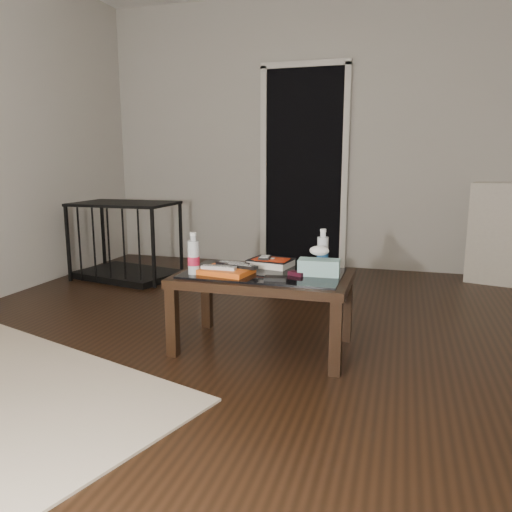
{
  "coord_description": "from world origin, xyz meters",
  "views": [
    {
      "loc": [
        0.59,
        -2.63,
        1.11
      ],
      "look_at": [
        -0.22,
        0.11,
        0.55
      ],
      "focal_mm": 35.0,
      "sensor_mm": 36.0,
      "label": 1
    }
  ],
  "objects": [
    {
      "name": "remote_black_back",
      "position": [
        -0.35,
        0.08,
        0.5
      ],
      "size": [
        0.2,
        0.07,
        0.02
      ],
      "primitive_type": "cube",
      "rotation": [
        0.0,
        0.0,
        -0.12
      ],
      "color": "black",
      "rests_on": "magazines"
    },
    {
      "name": "remote_black_front",
      "position": [
        -0.28,
        0.03,
        0.5
      ],
      "size": [
        0.21,
        0.09,
        0.02
      ],
      "primitive_type": "cube",
      "rotation": [
        0.0,
        0.0,
        -0.19
      ],
      "color": "black",
      "rests_on": "magazines"
    },
    {
      "name": "ipod",
      "position": [
        -0.19,
        0.22,
        0.52
      ],
      "size": [
        0.07,
        0.11,
        0.02
      ],
      "primitive_type": "cube",
      "rotation": [
        0.0,
        0.0,
        0.09
      ],
      "color": "black",
      "rests_on": "dvd_mailers"
    },
    {
      "name": "coffee_table",
      "position": [
        -0.16,
        0.08,
        0.4
      ],
      "size": [
        1.0,
        0.6,
        0.46
      ],
      "color": "black",
      "rests_on": "ground"
    },
    {
      "name": "remote_silver",
      "position": [
        -0.39,
        -0.04,
        0.5
      ],
      "size": [
        0.2,
        0.05,
        0.02
      ],
      "primitive_type": "cube",
      "rotation": [
        0.0,
        0.0,
        0.01
      ],
      "color": "silver",
      "rests_on": "magazines"
    },
    {
      "name": "pet_crate",
      "position": [
        -1.88,
        1.46,
        0.23
      ],
      "size": [
        1.01,
        0.78,
        0.71
      ],
      "rotation": [
        0.0,
        0.0,
        -0.22
      ],
      "color": "black",
      "rests_on": "ground"
    },
    {
      "name": "ground",
      "position": [
        0.0,
        0.0,
        0.0
      ],
      "size": [
        5.0,
        5.0,
        0.0
      ],
      "primitive_type": "plane",
      "color": "black",
      "rests_on": "ground"
    },
    {
      "name": "wallet",
      "position": [
        -0.05,
        -0.09,
        0.47
      ],
      "size": [
        0.13,
        0.08,
        0.02
      ],
      "primitive_type": "cube",
      "rotation": [
        0.0,
        0.0,
        0.13
      ],
      "color": "black",
      "rests_on": "coffee_table"
    },
    {
      "name": "tissue_box",
      "position": [
        0.15,
        0.1,
        0.51
      ],
      "size": [
        0.24,
        0.13,
        0.09
      ],
      "primitive_type": "cube",
      "rotation": [
        0.0,
        0.0,
        0.06
      ],
      "color": "teal",
      "rests_on": "coffee_table"
    },
    {
      "name": "room_shell",
      "position": [
        0.0,
        0.0,
        1.62
      ],
      "size": [
        5.0,
        5.0,
        5.0
      ],
      "color": "#B9B4AB",
      "rests_on": "ground"
    },
    {
      "name": "magazines",
      "position": [
        -0.36,
        -0.01,
        0.48
      ],
      "size": [
        0.31,
        0.26,
        0.03
      ],
      "primitive_type": "cube",
      "rotation": [
        0.0,
        0.0,
        -0.17
      ],
      "color": "#E55915",
      "rests_on": "coffee_table"
    },
    {
      "name": "textbook",
      "position": [
        -0.16,
        0.25,
        0.48
      ],
      "size": [
        0.28,
        0.24,
        0.05
      ],
      "primitive_type": "cube",
      "rotation": [
        0.0,
        0.0,
        -0.18
      ],
      "color": "black",
      "rests_on": "coffee_table"
    },
    {
      "name": "water_bottle_left",
      "position": [
        -0.53,
        -0.07,
        0.58
      ],
      "size": [
        0.07,
        0.07,
        0.24
      ],
      "primitive_type": "cylinder",
      "rotation": [
        0.0,
        0.0,
        -0.02
      ],
      "color": "#B7BEC2",
      "rests_on": "coffee_table"
    },
    {
      "name": "water_bottle_right",
      "position": [
        0.15,
        0.28,
        0.58
      ],
      "size": [
        0.08,
        0.08,
        0.24
      ],
      "primitive_type": "cylinder",
      "rotation": [
        0.0,
        0.0,
        -0.31
      ],
      "color": "white",
      "rests_on": "coffee_table"
    },
    {
      "name": "dvd_mailers",
      "position": [
        -0.16,
        0.24,
        0.51
      ],
      "size": [
        0.21,
        0.17,
        0.01
      ],
      "primitive_type": "cube",
      "rotation": [
        0.0,
        0.0,
        -0.22
      ],
      "color": "#A8250B",
      "rests_on": "textbook"
    },
    {
      "name": "flip_phone",
      "position": [
        0.04,
        0.05,
        0.47
      ],
      "size": [
        0.1,
        0.08,
        0.02
      ],
      "primitive_type": "cube",
      "rotation": [
        0.0,
        0.0,
        -0.39
      ],
      "color": "#330B17",
      "rests_on": "coffee_table"
    },
    {
      "name": "doorway",
      "position": [
        -0.4,
        2.47,
        1.02
      ],
      "size": [
        0.9,
        0.08,
        2.07
      ],
      "color": "black",
      "rests_on": "ground"
    }
  ]
}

